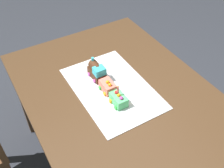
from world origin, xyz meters
The scene contains 7 objects.
ground_plane centered at (0.00, 0.00, 0.00)m, with size 8.00×8.00×0.00m, color #2D3038.
dining_table centered at (0.00, 0.00, 0.63)m, with size 1.40×1.00×0.74m.
cake_board centered at (-0.06, -0.02, 0.74)m, with size 0.60×0.40×0.00m, color silver.
cake_locomotive centered at (-0.19, -0.05, 0.79)m, with size 0.14×0.08×0.12m.
cake_car_caboose_coral centered at (-0.06, -0.05, 0.77)m, with size 0.10×0.08×0.07m.
cake_car_hopper_mint_green centered at (0.06, -0.05, 0.77)m, with size 0.10×0.08×0.07m.
birthday_candle centered at (0.05, -0.05, 0.84)m, with size 0.01×0.01×0.06m.
Camera 1 is at (0.89, -0.58, 1.81)m, focal length 43.06 mm.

